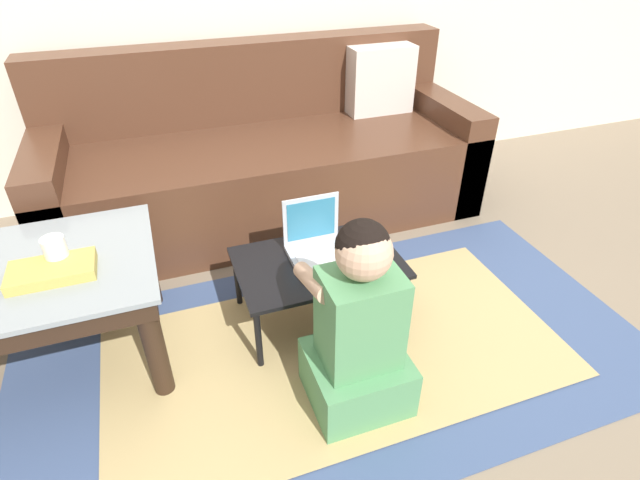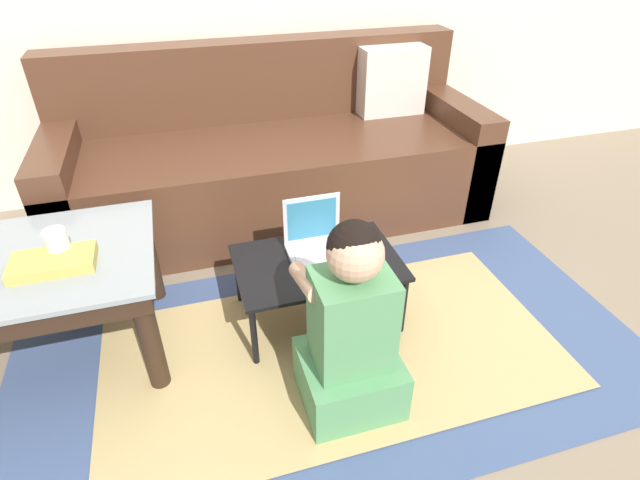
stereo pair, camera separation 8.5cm
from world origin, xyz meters
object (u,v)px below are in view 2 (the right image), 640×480
at_px(computer_mouse, 365,257).
at_px(book_on_table, 53,262).
at_px(person_seated, 351,333).
at_px(coffee_table, 34,278).
at_px(cup_on_table, 58,244).
at_px(laptop_desk, 317,266).
at_px(couch, 275,160).
at_px(laptop, 317,247).

height_order(computer_mouse, book_on_table, book_on_table).
distance_m(computer_mouse, person_seated, 0.42).
bearing_deg(coffee_table, cup_on_table, -7.51).
distance_m(laptop_desk, computer_mouse, 0.19).
bearing_deg(couch, computer_mouse, -81.73).
xyz_separation_m(coffee_table, book_on_table, (0.10, -0.07, 0.09)).
distance_m(laptop, computer_mouse, 0.19).
height_order(laptop_desk, cup_on_table, cup_on_table).
height_order(coffee_table, cup_on_table, cup_on_table).
relative_size(coffee_table, computer_mouse, 7.41).
bearing_deg(computer_mouse, laptop, 151.61).
xyz_separation_m(laptop, computer_mouse, (0.17, -0.09, -0.02)).
distance_m(coffee_table, computer_mouse, 1.17).
distance_m(couch, laptop, 0.88).
bearing_deg(computer_mouse, laptop_desk, 163.34).
height_order(couch, cup_on_table, couch).
bearing_deg(cup_on_table, person_seated, -29.49).
xyz_separation_m(person_seated, cup_on_table, (-0.86, 0.49, 0.19)).
distance_m(couch, book_on_table, 1.31).
bearing_deg(coffee_table, laptop, -2.04).
relative_size(couch, laptop_desk, 3.44).
distance_m(laptop, cup_on_table, 0.90).
height_order(laptop_desk, laptop, laptop).
xyz_separation_m(laptop, book_on_table, (-0.90, -0.03, 0.14)).
distance_m(coffee_table, laptop_desk, 1.00).
bearing_deg(couch, laptop, -91.58).
xyz_separation_m(couch, person_seated, (-0.05, -1.35, 0.01)).
xyz_separation_m(laptop_desk, book_on_table, (-0.89, 0.00, 0.21)).
bearing_deg(laptop, book_on_table, -177.85).
height_order(laptop, person_seated, person_seated).
xyz_separation_m(couch, laptop_desk, (-0.04, -0.92, -0.04)).
distance_m(couch, computer_mouse, 0.98).
relative_size(computer_mouse, cup_on_table, 1.06).
bearing_deg(person_seated, book_on_table, 153.79).
relative_size(laptop, book_on_table, 0.88).
xyz_separation_m(laptop_desk, cup_on_table, (-0.88, 0.06, 0.24)).
relative_size(couch, computer_mouse, 19.84).
bearing_deg(cup_on_table, laptop, -1.35).
relative_size(laptop_desk, book_on_table, 2.43).
bearing_deg(person_seated, cup_on_table, 150.51).
bearing_deg(laptop, couch, 88.42).
xyz_separation_m(coffee_table, laptop, (1.00, -0.04, -0.05)).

